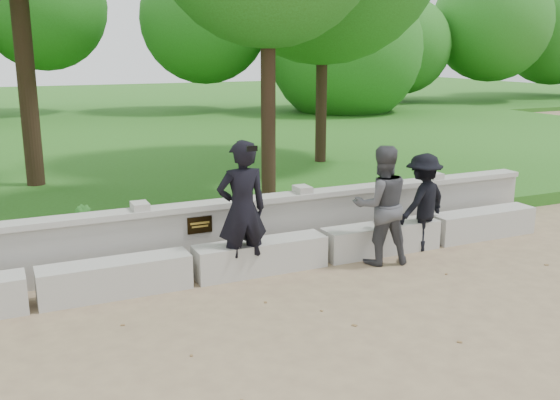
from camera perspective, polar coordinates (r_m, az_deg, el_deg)
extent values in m
plane|color=#957F5B|center=(6.86, -3.26, -12.75)|extent=(80.00, 80.00, 0.00)
cube|color=#285815|center=(20.07, -18.19, 4.62)|extent=(40.00, 22.00, 0.25)
cube|color=#ADAAA3|center=(8.23, -14.78, -6.89)|extent=(1.90, 0.45, 0.45)
cube|color=#ADAAA3|center=(8.75, -1.77, -5.17)|extent=(1.90, 0.45, 0.45)
cube|color=#ADAAA3|center=(9.67, 9.22, -3.50)|extent=(1.90, 0.45, 0.45)
cube|color=#ADAAA3|center=(10.88, 18.01, -2.06)|extent=(1.90, 0.45, 0.45)
cube|color=#A2A099|center=(9.02, -9.40, -3.54)|extent=(12.50, 0.25, 0.82)
cube|color=#ADAAA3|center=(8.90, -9.51, -0.77)|extent=(12.50, 0.35, 0.08)
cube|color=black|center=(8.91, -7.35, -2.28)|extent=(0.36, 0.02, 0.24)
imported|color=black|center=(8.35, -3.49, -0.94)|extent=(0.71, 0.48, 1.90)
cube|color=black|center=(7.82, -2.56, 4.72)|extent=(0.14, 0.02, 0.07)
imported|color=#404146|center=(9.06, 9.25, -0.47)|extent=(0.96, 0.82, 1.73)
imported|color=black|center=(9.84, 12.93, -0.18)|extent=(1.10, 0.83, 1.51)
cylinder|color=#382619|center=(13.89, -22.37, 12.35)|extent=(0.37, 0.37, 5.44)
cylinder|color=#382619|center=(11.46, -1.09, 9.67)|extent=(0.27, 0.27, 4.00)
cylinder|color=#382619|center=(15.76, 3.82, 11.00)|extent=(0.28, 0.28, 4.14)
imported|color=#35852D|center=(9.43, -17.64, -2.34)|extent=(0.36, 0.40, 0.61)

